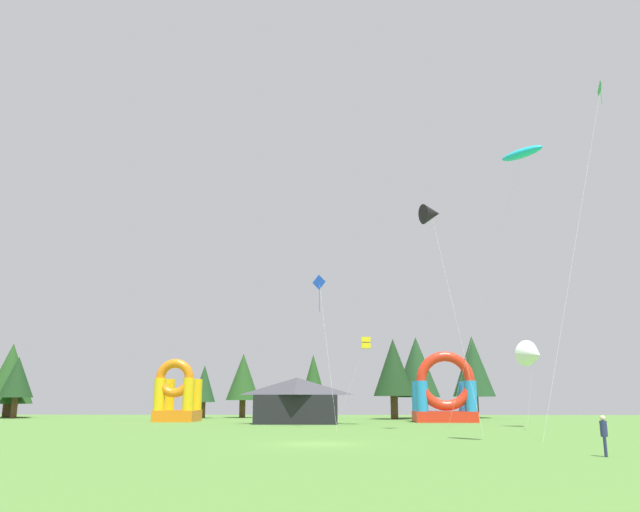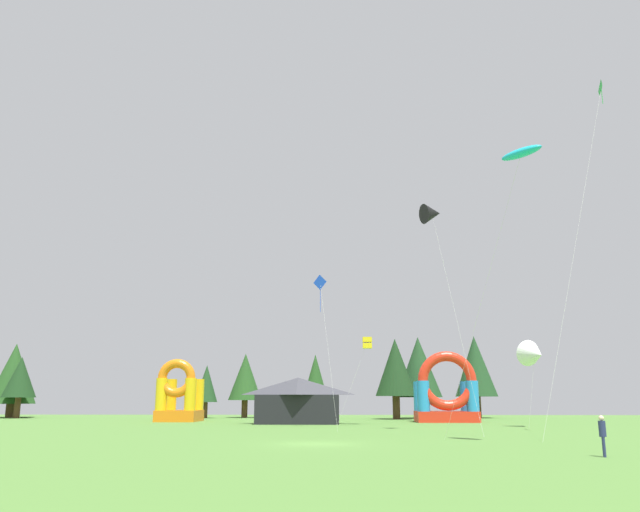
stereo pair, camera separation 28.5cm
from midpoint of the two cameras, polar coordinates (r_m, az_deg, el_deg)
The scene contains 19 objects.
ground_plane at distance 35.88m, azimuth -0.55°, elevation -16.55°, with size 120.00×120.00×0.00m, color #548438.
kite_green_diamond at distance 50.99m, azimuth 23.79°, elevation 13.26°, with size 7.89×5.73×24.62m.
kite_white_delta at distance 57.92m, azimuth 18.49°, elevation -8.38°, with size 2.84×2.90×7.37m.
kite_black_delta at distance 50.14m, azimuth 9.82°, elevation 3.75°, with size 2.99×6.36×17.31m.
kite_blue_diamond at distance 54.82m, azimuth -0.16°, elevation -2.58°, with size 1.91×5.65×12.62m.
kite_cyan_parafoil at distance 38.10m, azimuth 17.48°, elevation 8.77°, with size 5.40×6.79×16.40m.
kite_yellow_box at distance 59.91m, azimuth 4.01°, elevation -7.80°, with size 3.29×0.85×7.99m.
person_midfield at distance 30.52m, azimuth 23.92°, elevation -14.28°, with size 0.37×0.37×1.71m.
inflatable_orange_dome at distance 68.06m, azimuth 11.03°, elevation -12.35°, with size 6.22×4.53×7.13m.
inflatable_red_slide at distance 70.45m, azimuth -12.85°, elevation -12.45°, with size 4.22×4.99×6.44m.
festival_tent at distance 62.89m, azimuth -2.25°, elevation -12.86°, with size 7.91×4.33×4.37m.
tree_row_0 at distance 91.97m, azimuth -26.14°, elevation -9.47°, with size 5.87×5.87×9.35m.
tree_row_1 at distance 88.02m, azimuth -25.66°, elevation -9.82°, with size 4.05×4.05×7.44m.
tree_row_2 at distance 81.57m, azimuth -10.47°, elevation -11.24°, with size 2.81×2.81×6.44m.
tree_row_3 at distance 82.64m, azimuth -7.03°, elevation -10.75°, with size 4.22×4.22×7.98m.
tree_row_4 at distance 79.95m, azimuth -0.71°, elevation -10.77°, with size 2.99×2.99×7.74m.
tree_row_5 at distance 76.70m, azimuth 6.51°, elevation -9.94°, with size 4.80×4.80×9.35m.
tree_row_6 at distance 80.46m, azimuth 8.56°, elevation -9.87°, with size 5.58×5.58×9.85m.
tree_row_7 at distance 83.33m, azimuth 13.49°, elevation -9.64°, with size 5.23×5.23×10.11m.
Camera 1 is at (1.26, -35.77, 2.45)m, focal length 35.58 mm.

